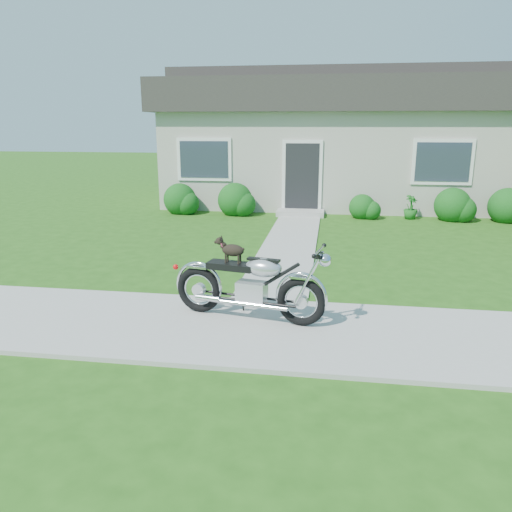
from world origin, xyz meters
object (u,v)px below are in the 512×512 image
(house, at_px, (351,139))
(potted_plant_right, at_px, (411,207))
(potted_plant_left, at_px, (230,203))
(motorcycle_with_dog, at_px, (251,284))

(house, height_order, potted_plant_right, house)
(potted_plant_right, bearing_deg, potted_plant_left, 180.00)
(potted_plant_left, bearing_deg, potted_plant_right, 0.00)
(house, height_order, motorcycle_with_dog, house)
(potted_plant_right, bearing_deg, motorcycle_with_dog, -111.72)
(potted_plant_left, distance_m, potted_plant_right, 5.28)
(house, distance_m, potted_plant_right, 4.23)
(potted_plant_left, relative_size, potted_plant_right, 0.96)
(potted_plant_left, xyz_separation_m, potted_plant_right, (5.28, 0.00, 0.01))
(house, relative_size, potted_plant_left, 19.07)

